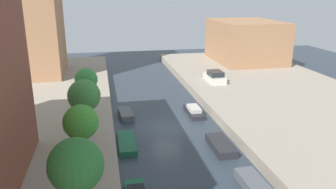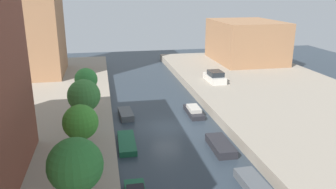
{
  "view_description": "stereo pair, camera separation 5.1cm",
  "coord_description": "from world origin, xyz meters",
  "px_view_note": "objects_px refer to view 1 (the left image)",
  "views": [
    {
      "loc": [
        -5.72,
        -29.5,
        12.58
      ],
      "look_at": [
        1.25,
        5.45,
        1.49
      ],
      "focal_mm": 36.3,
      "sensor_mm": 36.0,
      "label": 1
    },
    {
      "loc": [
        -5.67,
        -29.51,
        12.58
      ],
      "look_at": [
        1.25,
        5.45,
        1.49
      ],
      "focal_mm": 36.3,
      "sensor_mm": 36.0,
      "label": 2
    }
  ],
  "objects_px": {
    "street_tree_1": "(81,123)",
    "moored_boat_right_2": "(221,146)",
    "low_block_right": "(245,41)",
    "moored_boat_right_1": "(256,187)",
    "street_tree_0": "(76,166)",
    "moored_boat_right_3": "(194,111)",
    "street_tree_2": "(84,96)",
    "parked_car": "(215,77)",
    "street_tree_3": "(86,80)",
    "moored_boat_left_2": "(127,143)",
    "moored_boat_left_3": "(126,114)"
  },
  "relations": [
    {
      "from": "street_tree_2",
      "to": "street_tree_0",
      "type": "bearing_deg",
      "value": -90.0
    },
    {
      "from": "street_tree_1",
      "to": "moored_boat_left_2",
      "type": "bearing_deg",
      "value": 59.32
    },
    {
      "from": "moored_boat_right_1",
      "to": "low_block_right",
      "type": "bearing_deg",
      "value": 67.84
    },
    {
      "from": "moored_boat_right_2",
      "to": "street_tree_2",
      "type": "bearing_deg",
      "value": 166.99
    },
    {
      "from": "parked_car",
      "to": "moored_boat_right_2",
      "type": "height_order",
      "value": "parked_car"
    },
    {
      "from": "low_block_right",
      "to": "moored_boat_right_3",
      "type": "bearing_deg",
      "value": -125.1
    },
    {
      "from": "street_tree_1",
      "to": "street_tree_0",
      "type": "bearing_deg",
      "value": -90.0
    },
    {
      "from": "moored_boat_left_2",
      "to": "moored_boat_right_3",
      "type": "height_order",
      "value": "moored_boat_right_3"
    },
    {
      "from": "low_block_right",
      "to": "street_tree_1",
      "type": "xyz_separation_m",
      "value": [
        -25.24,
        -32.19,
        0.12
      ]
    },
    {
      "from": "moored_boat_right_1",
      "to": "moored_boat_right_3",
      "type": "xyz_separation_m",
      "value": [
        -0.19,
        14.54,
        0.04
      ]
    },
    {
      "from": "street_tree_2",
      "to": "moored_boat_left_3",
      "type": "relative_size",
      "value": 1.46
    },
    {
      "from": "parked_car",
      "to": "moored_boat_right_3",
      "type": "distance_m",
      "value": 10.21
    },
    {
      "from": "street_tree_0",
      "to": "moored_boat_right_3",
      "type": "bearing_deg",
      "value": 57.77
    },
    {
      "from": "parked_car",
      "to": "moored_boat_right_3",
      "type": "height_order",
      "value": "parked_car"
    },
    {
      "from": "street_tree_3",
      "to": "parked_car",
      "type": "bearing_deg",
      "value": 30.26
    },
    {
      "from": "street_tree_0",
      "to": "street_tree_3",
      "type": "height_order",
      "value": "street_tree_0"
    },
    {
      "from": "parked_car",
      "to": "moored_boat_left_3",
      "type": "relative_size",
      "value": 1.24
    },
    {
      "from": "street_tree_3",
      "to": "moored_boat_left_2",
      "type": "xyz_separation_m",
      "value": [
        3.21,
        -5.51,
        -4.24
      ]
    },
    {
      "from": "moored_boat_left_3",
      "to": "moored_boat_right_3",
      "type": "distance_m",
      "value": 7.08
    },
    {
      "from": "moored_boat_left_3",
      "to": "moored_boat_right_1",
      "type": "xyz_separation_m",
      "value": [
        7.24,
        -15.16,
        0.01
      ]
    },
    {
      "from": "low_block_right",
      "to": "street_tree_1",
      "type": "bearing_deg",
      "value": -128.1
    },
    {
      "from": "street_tree_1",
      "to": "moored_boat_right_1",
      "type": "relative_size",
      "value": 1.1
    },
    {
      "from": "street_tree_1",
      "to": "moored_boat_right_1",
      "type": "height_order",
      "value": "street_tree_1"
    },
    {
      "from": "street_tree_2",
      "to": "parked_car",
      "type": "distance_m",
      "value": 21.74
    },
    {
      "from": "low_block_right",
      "to": "street_tree_0",
      "type": "relative_size",
      "value": 2.68
    },
    {
      "from": "moored_boat_right_2",
      "to": "street_tree_1",
      "type": "bearing_deg",
      "value": -163.28
    },
    {
      "from": "low_block_right",
      "to": "street_tree_2",
      "type": "distance_m",
      "value": 36.59
    },
    {
      "from": "street_tree_2",
      "to": "moored_boat_left_2",
      "type": "relative_size",
      "value": 1.11
    },
    {
      "from": "moored_boat_right_1",
      "to": "moored_boat_right_2",
      "type": "distance_m",
      "value": 6.24
    },
    {
      "from": "moored_boat_left_3",
      "to": "street_tree_1",
      "type": "bearing_deg",
      "value": -106.77
    },
    {
      "from": "street_tree_0",
      "to": "low_block_right",
      "type": "bearing_deg",
      "value": 56.17
    },
    {
      "from": "moored_boat_left_3",
      "to": "moored_boat_right_1",
      "type": "bearing_deg",
      "value": -64.46
    },
    {
      "from": "low_block_right",
      "to": "moored_boat_right_1",
      "type": "xyz_separation_m",
      "value": [
        -14.34,
        -35.21,
        -4.01
      ]
    },
    {
      "from": "street_tree_1",
      "to": "moored_boat_right_2",
      "type": "distance_m",
      "value": 11.92
    },
    {
      "from": "street_tree_2",
      "to": "street_tree_3",
      "type": "relative_size",
      "value": 1.06
    },
    {
      "from": "street_tree_2",
      "to": "moored_boat_left_3",
      "type": "xyz_separation_m",
      "value": [
        3.66,
        6.44,
        -4.19
      ]
    },
    {
      "from": "street_tree_2",
      "to": "moored_boat_right_1",
      "type": "relative_size",
      "value": 1.15
    },
    {
      "from": "low_block_right",
      "to": "moored_boat_right_3",
      "type": "relative_size",
      "value": 3.2
    },
    {
      "from": "street_tree_3",
      "to": "moored_boat_right_2",
      "type": "distance_m",
      "value": 13.83
    },
    {
      "from": "moored_boat_right_1",
      "to": "moored_boat_right_3",
      "type": "bearing_deg",
      "value": 90.74
    },
    {
      "from": "street_tree_0",
      "to": "parked_car",
      "type": "xyz_separation_m",
      "value": [
        15.92,
        25.68,
        -2.77
      ]
    },
    {
      "from": "street_tree_0",
      "to": "street_tree_2",
      "type": "bearing_deg",
      "value": 90.0
    },
    {
      "from": "low_block_right",
      "to": "street_tree_2",
      "type": "xyz_separation_m",
      "value": [
        -25.24,
        -26.49,
        0.17
      ]
    },
    {
      "from": "street_tree_2",
      "to": "moored_boat_right_1",
      "type": "xyz_separation_m",
      "value": [
        10.9,
        -8.71,
        -4.19
      ]
    },
    {
      "from": "low_block_right",
      "to": "moored_boat_right_1",
      "type": "relative_size",
      "value": 3.06
    },
    {
      "from": "parked_car",
      "to": "low_block_right",
      "type": "bearing_deg",
      "value": 52.13
    },
    {
      "from": "moored_boat_right_1",
      "to": "street_tree_2",
      "type": "bearing_deg",
      "value": 141.37
    },
    {
      "from": "low_block_right",
      "to": "street_tree_3",
      "type": "bearing_deg",
      "value": -139.88
    },
    {
      "from": "low_block_right",
      "to": "moored_boat_right_2",
      "type": "distance_m",
      "value": 32.65
    },
    {
      "from": "parked_car",
      "to": "moored_boat_right_2",
      "type": "xyz_separation_m",
      "value": [
        -5.21,
        -16.99,
        -1.29
      ]
    }
  ]
}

